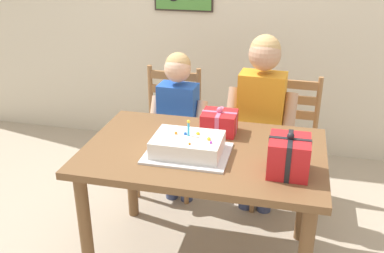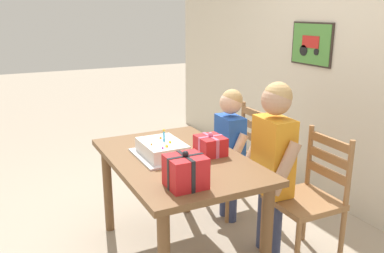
{
  "view_description": "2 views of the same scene",
  "coord_description": "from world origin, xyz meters",
  "px_view_note": "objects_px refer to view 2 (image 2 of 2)",
  "views": [
    {
      "loc": [
        0.44,
        -2.09,
        1.83
      ],
      "look_at": [
        -0.07,
        0.01,
        0.88
      ],
      "focal_mm": 41.01,
      "sensor_mm": 36.0,
      "label": 1
    },
    {
      "loc": [
        2.36,
        -1.07,
        1.71
      ],
      "look_at": [
        0.0,
        0.11,
        0.96
      ],
      "focal_mm": 38.04,
      "sensor_mm": 36.0,
      "label": 2
    }
  ],
  "objects_px": {
    "dining_table": "(177,172)",
    "birthday_cake": "(162,149)",
    "gift_box_red_large": "(186,172)",
    "gift_box_beside_cake": "(210,145)",
    "chair_right": "(309,198)",
    "child_younger": "(230,142)",
    "child_older": "(273,153)",
    "chair_left": "(240,158)"
  },
  "relations": [
    {
      "from": "gift_box_red_large",
      "to": "gift_box_beside_cake",
      "type": "relative_size",
      "value": 1.06
    },
    {
      "from": "dining_table",
      "to": "chair_left",
      "type": "distance_m",
      "value": 0.92
    },
    {
      "from": "gift_box_beside_cake",
      "to": "child_older",
      "type": "distance_m",
      "value": 0.43
    },
    {
      "from": "child_younger",
      "to": "birthday_cake",
      "type": "bearing_deg",
      "value": -70.75
    },
    {
      "from": "chair_right",
      "to": "child_younger",
      "type": "xyz_separation_m",
      "value": [
        -0.74,
        -0.19,
        0.21
      ]
    },
    {
      "from": "dining_table",
      "to": "chair_right",
      "type": "bearing_deg",
      "value": 61.44
    },
    {
      "from": "gift_box_red_large",
      "to": "child_older",
      "type": "distance_m",
      "value": 0.79
    },
    {
      "from": "chair_left",
      "to": "child_younger",
      "type": "xyz_separation_m",
      "value": [
        0.12,
        -0.19,
        0.21
      ]
    },
    {
      "from": "gift_box_red_large",
      "to": "child_younger",
      "type": "bearing_deg",
      "value": 134.92
    },
    {
      "from": "birthday_cake",
      "to": "gift_box_red_large",
      "type": "xyz_separation_m",
      "value": [
        0.52,
        -0.07,
        0.04
      ]
    },
    {
      "from": "gift_box_red_large",
      "to": "gift_box_beside_cake",
      "type": "height_order",
      "value": "gift_box_red_large"
    },
    {
      "from": "gift_box_red_large",
      "to": "child_younger",
      "type": "xyz_separation_m",
      "value": [
        -0.76,
        0.76,
        -0.17
      ]
    },
    {
      "from": "dining_table",
      "to": "gift_box_red_large",
      "type": "relative_size",
      "value": 6.0
    },
    {
      "from": "child_younger",
      "to": "gift_box_red_large",
      "type": "bearing_deg",
      "value": -45.08
    },
    {
      "from": "dining_table",
      "to": "birthday_cake",
      "type": "xyz_separation_m",
      "value": [
        -0.07,
        -0.08,
        0.16
      ]
    },
    {
      "from": "birthday_cake",
      "to": "chair_right",
      "type": "xyz_separation_m",
      "value": [
        0.5,
        0.88,
        -0.33
      ]
    },
    {
      "from": "child_older",
      "to": "child_younger",
      "type": "distance_m",
      "value": 0.57
    },
    {
      "from": "child_older",
      "to": "gift_box_red_large",
      "type": "bearing_deg",
      "value": -75.38
    },
    {
      "from": "gift_box_beside_cake",
      "to": "chair_right",
      "type": "xyz_separation_m",
      "value": [
        0.39,
        0.56,
        -0.35
      ]
    },
    {
      "from": "gift_box_red_large",
      "to": "child_older",
      "type": "height_order",
      "value": "child_older"
    },
    {
      "from": "dining_table",
      "to": "child_older",
      "type": "distance_m",
      "value": 0.67
    },
    {
      "from": "birthday_cake",
      "to": "child_younger",
      "type": "distance_m",
      "value": 0.74
    },
    {
      "from": "dining_table",
      "to": "child_older",
      "type": "height_order",
      "value": "child_older"
    },
    {
      "from": "chair_left",
      "to": "dining_table",
      "type": "bearing_deg",
      "value": -61.51
    },
    {
      "from": "gift_box_beside_cake",
      "to": "chair_right",
      "type": "height_order",
      "value": "chair_right"
    },
    {
      "from": "birthday_cake",
      "to": "gift_box_beside_cake",
      "type": "distance_m",
      "value": 0.33
    },
    {
      "from": "gift_box_red_large",
      "to": "birthday_cake",
      "type": "bearing_deg",
      "value": 171.99
    },
    {
      "from": "gift_box_red_large",
      "to": "gift_box_beside_cake",
      "type": "xyz_separation_m",
      "value": [
        -0.41,
        0.39,
        -0.03
      ]
    },
    {
      "from": "gift_box_red_large",
      "to": "chair_left",
      "type": "xyz_separation_m",
      "value": [
        -0.88,
        0.95,
        -0.38
      ]
    },
    {
      "from": "chair_left",
      "to": "child_older",
      "type": "xyz_separation_m",
      "value": [
        0.69,
        -0.19,
        0.3
      ]
    },
    {
      "from": "chair_right",
      "to": "child_older",
      "type": "distance_m",
      "value": 0.4
    },
    {
      "from": "chair_left",
      "to": "chair_right",
      "type": "height_order",
      "value": "same"
    },
    {
      "from": "chair_right",
      "to": "child_younger",
      "type": "distance_m",
      "value": 0.8
    },
    {
      "from": "dining_table",
      "to": "child_younger",
      "type": "distance_m",
      "value": 0.69
    },
    {
      "from": "dining_table",
      "to": "gift_box_red_large",
      "type": "xyz_separation_m",
      "value": [
        0.45,
        -0.15,
        0.2
      ]
    },
    {
      "from": "child_older",
      "to": "child_younger",
      "type": "height_order",
      "value": "child_older"
    },
    {
      "from": "dining_table",
      "to": "birthday_cake",
      "type": "distance_m",
      "value": 0.19
    },
    {
      "from": "child_older",
      "to": "gift_box_beside_cake",
      "type": "bearing_deg",
      "value": -119.16
    },
    {
      "from": "gift_box_beside_cake",
      "to": "chair_left",
      "type": "height_order",
      "value": "chair_left"
    },
    {
      "from": "child_older",
      "to": "child_younger",
      "type": "bearing_deg",
      "value": 179.97
    },
    {
      "from": "gift_box_beside_cake",
      "to": "dining_table",
      "type": "bearing_deg",
      "value": -100.39
    },
    {
      "from": "gift_box_beside_cake",
      "to": "chair_left",
      "type": "distance_m",
      "value": 0.82
    }
  ]
}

